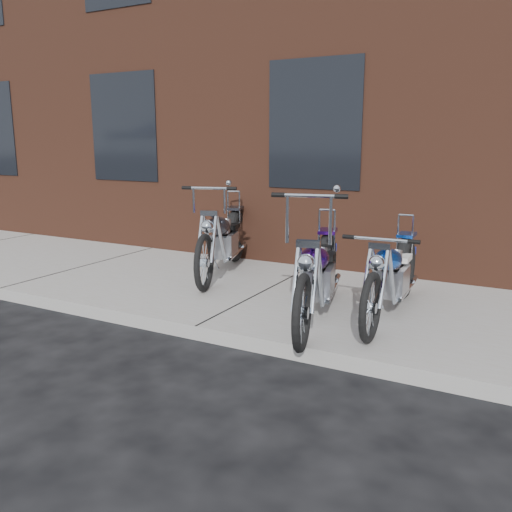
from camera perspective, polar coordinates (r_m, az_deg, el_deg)
The scene contains 6 objects.
ground at distance 5.58m, azimuth -6.37°, elevation -8.81°, with size 120.00×120.00×0.00m, color black.
sidewalk at distance 6.77m, azimuth 0.88°, elevation -4.28°, with size 22.00×3.00×0.15m, color #A09A8E.
building_brick at distance 12.79m, azimuth 15.53°, elevation 20.73°, with size 22.00×10.00×8.00m, color brown.
chopper_purple at distance 5.63m, azimuth 6.48°, elevation -2.29°, with size 0.81×2.40×1.37m.
chopper_blue at distance 5.88m, azimuth 14.07°, elevation -2.24°, with size 0.56×2.31×1.00m.
chopper_third at distance 7.55m, azimuth -3.52°, elevation 1.51°, with size 0.94×2.42×1.27m.
Camera 1 is at (3.01, -4.26, 1.98)m, focal length 38.00 mm.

